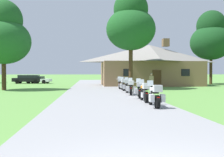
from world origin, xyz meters
The scene contains 16 objects.
ground_plane centered at (0.00, 20.00, 0.00)m, with size 500.00×500.00×0.00m, color #56893D.
asphalt_driveway centered at (0.00, 18.00, 0.03)m, with size 6.40×80.00×0.06m, color gray.
motorcycle_white_nearest_to_camera centered at (2.11, 8.73, 0.61)m, with size 0.73×2.08×1.30m.
motorcycle_orange_second_in_row centered at (2.12, 11.16, 0.62)m, with size 0.66×2.08×1.30m.
motorcycle_white_third_in_row centered at (2.30, 13.48, 0.61)m, with size 0.89×2.08×1.30m.
motorcycle_yellow_fourth_in_row centered at (2.10, 15.85, 0.61)m, with size 0.89×2.08×1.30m.
motorcycle_red_fifth_in_row centered at (2.17, 18.33, 0.61)m, with size 0.85×2.08×1.30m.
motorcycle_silver_sixth_in_row centered at (2.17, 20.65, 0.61)m, with size 0.73×2.08×1.30m.
motorcycle_orange_farthest_in_row centered at (2.13, 23.23, 0.62)m, with size 0.66×2.08×1.30m.
stone_lodge centered at (7.40, 31.76, 2.94)m, with size 14.02×8.73×6.61m.
bystander_tan_shirt_near_lodge centered at (5.71, 23.77, 0.95)m, with size 0.46×0.39×1.69m.
tree_left_near centered at (-9.77, 23.23, 5.61)m, with size 5.45×5.45×9.20m.
tree_right_of_lodge centered at (17.76, 34.24, 7.22)m, with size 6.35×6.35×11.39m.
tree_by_lodge_front centered at (3.43, 23.80, 7.10)m, with size 5.34×5.34×10.63m.
parked_black_suv_far_left centered at (-11.10, 39.30, 0.78)m, with size 4.62×1.96×1.40m.
parked_white_sedan_far_left centered at (-9.52, 39.39, 0.64)m, with size 4.46×2.57×1.20m.
Camera 1 is at (-1.15, -3.54, 1.76)m, focal length 40.71 mm.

